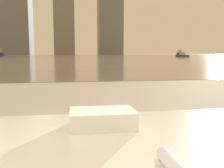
% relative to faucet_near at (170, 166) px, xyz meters
% --- Properties ---
extents(faucet_near, '(0.04, 0.19, 0.08)m').
position_rel_faucet_near_xyz_m(faucet_near, '(0.00, 0.00, 0.00)').
color(faucet_near, silver).
rests_on(faucet_near, bathtub).
extents(towel_stack, '(0.29, 0.19, 0.08)m').
position_rel_faucet_near_xyz_m(towel_stack, '(-0.12, 0.53, -0.01)').
color(towel_stack, white).
rests_on(towel_stack, bathtub).
extents(harbor_water, '(180.00, 110.00, 0.01)m').
position_rel_faucet_near_xyz_m(harbor_water, '(0.04, 61.76, -0.56)').
color(harbor_water, gray).
rests_on(harbor_water, ground_plane).
extents(harbor_boat_0, '(3.62, 4.82, 1.74)m').
position_rel_faucet_near_xyz_m(harbor_boat_0, '(32.76, 74.87, 0.05)').
color(harbor_boat_0, '#2D2D33').
rests_on(harbor_boat_0, harbor_water).
extents(harbor_boat_3, '(2.08, 2.67, 0.97)m').
position_rel_faucet_near_xyz_m(harbor_boat_3, '(20.37, 45.41, -0.22)').
color(harbor_boat_3, '#4C4C51').
rests_on(harbor_boat_3, harbor_water).
extents(skyline_tower_3, '(10.62, 13.84, 36.46)m').
position_rel_faucet_near_xyz_m(skyline_tower_3, '(16.34, 117.76, 17.66)').
color(skyline_tower_3, slate).
rests_on(skyline_tower_3, ground_plane).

